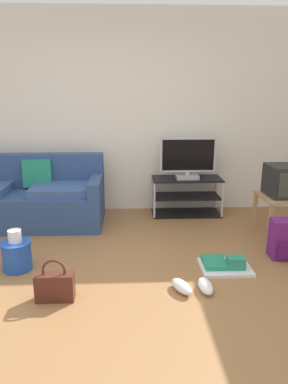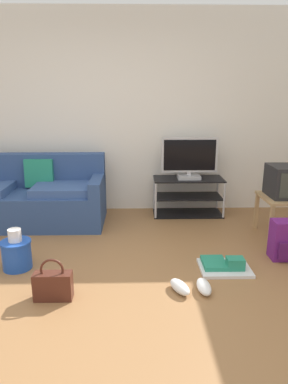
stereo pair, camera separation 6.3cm
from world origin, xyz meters
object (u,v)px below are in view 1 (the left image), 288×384
object	(u,v)px
backpack	(285,239)
floor_tray	(225,265)
couch	(24,199)
flat_tv	(188,158)
crt_tv	(286,181)
sneakers_pair	(194,286)
cleaning_bucket	(17,253)
side_table	(284,202)
tv_stand	(186,196)
handbag	(55,286)

from	to	relation	value
backpack	floor_tray	size ratio (longest dim) A/B	0.85
couch	flat_tv	bearing A→B (deg)	6.79
couch	crt_tv	distance (m)	3.19
sneakers_pair	flat_tv	bearing A→B (deg)	82.88
cleaning_bucket	crt_tv	bearing A→B (deg)	14.81
side_table	crt_tv	xyz separation A→B (m)	(0.00, 0.02, 0.25)
cleaning_bucket	flat_tv	bearing A→B (deg)	39.53
flat_tv	backpack	size ratio (longest dim) A/B	1.85
tv_stand	sneakers_pair	size ratio (longest dim) A/B	2.53
side_table	sneakers_pair	distance (m)	1.77
crt_tv	handbag	distance (m)	2.77
sneakers_pair	couch	bearing A→B (deg)	137.36
side_table	crt_tv	distance (m)	0.25
couch	handbag	world-z (taller)	couch
floor_tray	side_table	bearing A→B (deg)	42.51
tv_stand	cleaning_bucket	distance (m)	2.41
handbag	side_table	bearing A→B (deg)	28.07
side_table	couch	bearing A→B (deg)	170.36
backpack	side_table	bearing A→B (deg)	83.46
handbag	floor_tray	xyz separation A→B (m)	(1.50, 0.46, -0.09)
crt_tv	cleaning_bucket	distance (m)	2.99
flat_tv	backpack	xyz separation A→B (m)	(0.78, -1.38, -0.59)
flat_tv	backpack	world-z (taller)	flat_tv
crt_tv	handbag	xyz separation A→B (m)	(-2.39, -1.29, -0.53)
couch	cleaning_bucket	size ratio (longest dim) A/B	5.03
couch	cleaning_bucket	xyz separation A→B (m)	(0.28, -1.27, -0.16)
cleaning_bucket	sneakers_pair	bearing A→B (deg)	-15.94
sneakers_pair	floor_tray	xyz separation A→B (m)	(0.37, 0.38, -0.01)
handbag	cleaning_bucket	world-z (taller)	cleaning_bucket
couch	floor_tray	world-z (taller)	couch
side_table	cleaning_bucket	world-z (taller)	side_table
handbag	crt_tv	bearing A→B (deg)	28.37
couch	tv_stand	xyz separation A→B (m)	(2.12, 0.28, -0.07)
couch	side_table	size ratio (longest dim) A/B	3.64
floor_tray	crt_tv	bearing A→B (deg)	43.07
cleaning_bucket	couch	bearing A→B (deg)	102.29
floor_tray	handbag	bearing A→B (deg)	-162.96
flat_tv	cleaning_bucket	size ratio (longest dim) A/B	1.87
couch	flat_tv	distance (m)	2.19
flat_tv	sneakers_pair	distance (m)	2.13
side_table	handbag	size ratio (longest dim) A/B	1.55
couch	flat_tv	xyz separation A→B (m)	(2.12, 0.25, 0.46)
couch	handbag	bearing A→B (deg)	-67.78
tv_stand	flat_tv	xyz separation A→B (m)	(-0.00, -0.02, 0.53)
backpack	sneakers_pair	xyz separation A→B (m)	(-1.03, -0.60, -0.15)
handbag	sneakers_pair	size ratio (longest dim) A/B	0.96
side_table	floor_tray	bearing A→B (deg)	-137.49
couch	backpack	bearing A→B (deg)	-21.14
sneakers_pair	handbag	bearing A→B (deg)	-175.95
crt_tv	floor_tray	bearing A→B (deg)	-136.93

